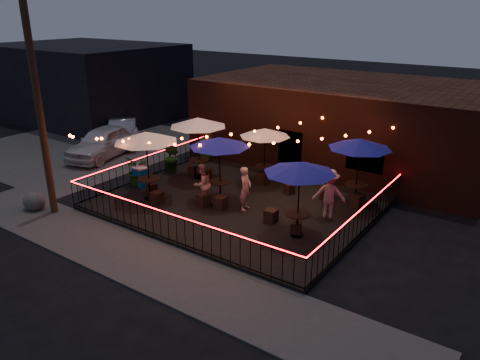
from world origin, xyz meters
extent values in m
plane|color=black|center=(0.00, 0.00, 0.00)|extent=(110.00, 110.00, 0.00)
cube|color=black|center=(0.00, 2.00, 0.07)|extent=(10.00, 8.00, 0.15)
cube|color=#3D3C39|center=(0.00, -3.25, 0.03)|extent=(18.00, 2.50, 0.05)
cube|color=#3D3C39|center=(-12.00, 4.00, 0.01)|extent=(11.00, 12.00, 0.02)
cube|color=#37180F|center=(1.00, 10.00, 2.00)|extent=(14.00, 8.00, 4.00)
cube|color=black|center=(0.00, 6.12, 1.10)|extent=(1.20, 0.24, 2.20)
cube|color=black|center=(3.50, 6.12, 1.60)|extent=(1.60, 0.24, 1.20)
cube|color=black|center=(-18.00, 9.00, 2.50)|extent=(12.00, 9.00, 5.00)
cylinder|color=#372716|center=(-5.40, -2.60, 4.00)|extent=(0.26, 0.26, 8.00)
cube|color=black|center=(0.00, -2.00, 0.23)|extent=(10.00, 0.04, 0.04)
cube|color=black|center=(0.00, -2.00, 1.15)|extent=(10.00, 0.04, 0.04)
cube|color=#FF0510|center=(0.00, -2.00, 1.18)|extent=(10.00, 0.03, 0.02)
cube|color=black|center=(-5.00, 2.00, 0.23)|extent=(0.04, 8.00, 0.04)
cube|color=black|center=(-5.00, 2.00, 1.15)|extent=(0.04, 8.00, 0.04)
cube|color=#FF0510|center=(-5.00, 2.00, 1.18)|extent=(0.03, 8.00, 0.02)
cube|color=black|center=(5.00, 2.00, 0.23)|extent=(0.04, 8.00, 0.04)
cube|color=black|center=(5.00, 2.00, 1.15)|extent=(0.04, 8.00, 0.04)
cube|color=#FF0510|center=(5.00, 2.00, 1.18)|extent=(0.03, 8.00, 0.02)
cylinder|color=black|center=(-3.17, 0.27, 0.17)|extent=(0.50, 0.50, 0.03)
cylinder|color=black|center=(-3.17, 0.27, 0.57)|extent=(0.07, 0.07, 0.82)
cylinder|color=black|center=(-3.17, 0.27, 0.99)|extent=(0.91, 0.91, 0.05)
cylinder|color=black|center=(-3.17, 0.27, 1.52)|extent=(0.05, 0.05, 2.74)
cone|color=silver|center=(-3.17, 0.27, 2.71)|extent=(3.25, 3.25, 0.40)
cylinder|color=black|center=(-3.10, 3.30, 0.17)|extent=(0.50, 0.50, 0.03)
cylinder|color=black|center=(-3.10, 3.30, 0.57)|extent=(0.07, 0.07, 0.82)
cylinder|color=black|center=(-3.10, 3.30, 0.99)|extent=(0.91, 0.91, 0.05)
cylinder|color=black|center=(-3.10, 3.30, 1.52)|extent=(0.05, 0.05, 2.74)
cone|color=silver|center=(-3.10, 3.30, 2.72)|extent=(3.12, 3.12, 0.40)
cylinder|color=black|center=(-0.74, 1.75, 0.17)|extent=(0.47, 0.47, 0.03)
cylinder|color=black|center=(-0.74, 1.75, 0.55)|extent=(0.06, 0.06, 0.77)
cylinder|color=black|center=(-0.74, 1.75, 0.94)|extent=(0.86, 0.86, 0.04)
cylinder|color=black|center=(-0.74, 1.75, 1.44)|extent=(0.05, 0.05, 2.57)
cone|color=navy|center=(-0.74, 1.75, 2.56)|extent=(2.89, 2.89, 0.38)
cylinder|color=black|center=(-0.44, 4.54, 0.16)|extent=(0.44, 0.44, 0.03)
cylinder|color=black|center=(-0.44, 4.54, 0.52)|extent=(0.06, 0.06, 0.72)
cylinder|color=black|center=(-0.44, 4.54, 0.89)|extent=(0.80, 0.80, 0.04)
cylinder|color=black|center=(-0.44, 4.54, 1.34)|extent=(0.04, 0.04, 2.39)
cone|color=silver|center=(-0.44, 4.54, 2.39)|extent=(2.83, 2.83, 0.35)
cylinder|color=black|center=(3.23, 0.81, 0.17)|extent=(0.47, 0.47, 0.03)
cylinder|color=black|center=(3.23, 0.81, 0.55)|extent=(0.06, 0.06, 0.78)
cylinder|color=black|center=(3.23, 0.81, 0.95)|extent=(0.86, 0.86, 0.04)
cylinder|color=black|center=(3.23, 0.81, 1.45)|extent=(0.05, 0.05, 2.59)
cone|color=navy|center=(3.23, 0.81, 2.58)|extent=(3.01, 3.01, 0.38)
cylinder|color=black|center=(3.80, 4.49, 0.17)|extent=(0.48, 0.48, 0.03)
cylinder|color=black|center=(3.80, 4.49, 0.55)|extent=(0.07, 0.07, 0.79)
cylinder|color=black|center=(3.80, 4.49, 0.96)|extent=(0.87, 0.87, 0.04)
cylinder|color=black|center=(3.80, 4.49, 1.46)|extent=(0.05, 0.05, 2.62)
cone|color=navy|center=(3.80, 4.49, 2.61)|extent=(2.77, 2.77, 0.38)
cube|color=black|center=(-3.55, 0.76, 0.35)|extent=(0.40, 0.40, 0.41)
cube|color=black|center=(-2.56, 0.05, 0.40)|extent=(0.41, 0.41, 0.49)
cube|color=black|center=(-3.64, 3.42, 0.35)|extent=(0.44, 0.44, 0.40)
cube|color=black|center=(-2.76, 3.37, 0.38)|extent=(0.46, 0.46, 0.45)
cube|color=black|center=(-0.92, 0.92, 0.41)|extent=(0.51, 0.51, 0.51)
cube|color=black|center=(-0.21, 1.09, 0.40)|extent=(0.44, 0.44, 0.50)
cube|color=black|center=(-0.37, 4.24, 0.40)|extent=(0.43, 0.43, 0.50)
cube|color=black|center=(1.15, 3.95, 0.37)|extent=(0.46, 0.46, 0.43)
cube|color=black|center=(1.97, 1.18, 0.39)|extent=(0.41, 0.41, 0.48)
cube|color=black|center=(3.15, 0.91, 0.35)|extent=(0.45, 0.45, 0.41)
cube|color=black|center=(2.60, 4.31, 0.37)|extent=(0.46, 0.46, 0.44)
cube|color=black|center=(3.98, 4.26, 0.41)|extent=(0.53, 0.53, 0.51)
imported|color=tan|center=(0.57, 1.61, 0.99)|extent=(0.51, 0.68, 1.69)
imported|color=#CDAC8A|center=(-1.06, 1.06, 0.99)|extent=(0.76, 0.90, 1.67)
imported|color=tan|center=(3.45, 2.74, 1.08)|extent=(1.37, 1.12, 1.85)
imported|color=#163B0C|center=(-4.60, 1.05, 0.82)|extent=(1.46, 1.36, 1.34)
imported|color=#113A12|center=(-4.60, 3.13, 0.89)|extent=(0.92, 0.80, 1.49)
imported|color=#133F11|center=(-4.47, 5.47, 0.81)|extent=(0.85, 0.85, 1.33)
cube|color=#0455B9|center=(-4.50, 1.05, 0.55)|extent=(0.67, 0.51, 0.81)
cube|color=silver|center=(-4.50, 1.05, 0.98)|extent=(0.71, 0.56, 0.05)
ellipsoid|color=#41413C|center=(-6.25, -2.87, 0.35)|extent=(1.12, 1.05, 0.70)
imported|color=silver|center=(-9.51, 3.22, 0.79)|extent=(2.93, 4.97, 1.59)
imported|color=#94959C|center=(-10.49, 5.44, 0.70)|extent=(4.09, 4.00, 1.40)
camera|label=1|loc=(9.79, -11.89, 7.42)|focal=35.00mm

